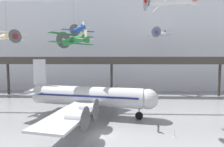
{
  "coord_description": "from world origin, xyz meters",
  "views": [
    {
      "loc": [
        1.96,
        -22.68,
        10.15
      ],
      "look_at": [
        0.82,
        8.46,
        7.69
      ],
      "focal_mm": 28.0,
      "sensor_mm": 36.0,
      "label": 1
    }
  ],
  "objects_px": {
    "suspended_plane_cream_biplane": "(7,36)",
    "suspended_plane_white_twin": "(161,34)",
    "info_sign_pedestal": "(158,129)",
    "suspended_plane_blue_trainer": "(79,29)",
    "stanchion_barrier": "(174,135)",
    "airliner_silver_main": "(87,96)",
    "suspended_plane_green_biplane": "(74,40)",
    "suspended_plane_silver_racer": "(170,1)"
  },
  "relations": [
    {
      "from": "suspended_plane_white_twin",
      "to": "suspended_plane_green_biplane",
      "type": "bearing_deg",
      "value": -12.91
    },
    {
      "from": "info_sign_pedestal",
      "to": "suspended_plane_white_twin",
      "type": "bearing_deg",
      "value": 66.99
    },
    {
      "from": "suspended_plane_white_twin",
      "to": "airliner_silver_main",
      "type": "bearing_deg",
      "value": -3.25
    },
    {
      "from": "suspended_plane_silver_racer",
      "to": "suspended_plane_white_twin",
      "type": "height_order",
      "value": "suspended_plane_silver_racer"
    },
    {
      "from": "suspended_plane_cream_biplane",
      "to": "suspended_plane_blue_trainer",
      "type": "relative_size",
      "value": 1.21
    },
    {
      "from": "suspended_plane_green_biplane",
      "to": "suspended_plane_white_twin",
      "type": "relative_size",
      "value": 1.51
    },
    {
      "from": "suspended_plane_white_twin",
      "to": "info_sign_pedestal",
      "type": "relative_size",
      "value": 5.78
    },
    {
      "from": "suspended_plane_blue_trainer",
      "to": "info_sign_pedestal",
      "type": "xyz_separation_m",
      "value": [
        16.47,
        -24.41,
        -18.1
      ]
    },
    {
      "from": "suspended_plane_blue_trainer",
      "to": "suspended_plane_silver_racer",
      "type": "bearing_deg",
      "value": -175.02
    },
    {
      "from": "airliner_silver_main",
      "to": "suspended_plane_cream_biplane",
      "type": "relative_size",
      "value": 2.88
    },
    {
      "from": "stanchion_barrier",
      "to": "airliner_silver_main",
      "type": "bearing_deg",
      "value": 147.28
    },
    {
      "from": "suspended_plane_green_biplane",
      "to": "suspended_plane_blue_trainer",
      "type": "xyz_separation_m",
      "value": [
        -2.13,
        14.02,
        4.57
      ]
    },
    {
      "from": "airliner_silver_main",
      "to": "stanchion_barrier",
      "type": "relative_size",
      "value": 27.24
    },
    {
      "from": "airliner_silver_main",
      "to": "suspended_plane_cream_biplane",
      "type": "height_order",
      "value": "suspended_plane_cream_biplane"
    },
    {
      "from": "suspended_plane_cream_biplane",
      "to": "suspended_plane_white_twin",
      "type": "relative_size",
      "value": 1.42
    },
    {
      "from": "stanchion_barrier",
      "to": "suspended_plane_cream_biplane",
      "type": "bearing_deg",
      "value": 160.36
    },
    {
      "from": "info_sign_pedestal",
      "to": "stanchion_barrier",
      "type": "bearing_deg",
      "value": -49.99
    },
    {
      "from": "suspended_plane_cream_biplane",
      "to": "stanchion_barrier",
      "type": "height_order",
      "value": "suspended_plane_cream_biplane"
    },
    {
      "from": "airliner_silver_main",
      "to": "suspended_plane_green_biplane",
      "type": "bearing_deg",
      "value": 141.14
    },
    {
      "from": "suspended_plane_silver_racer",
      "to": "stanchion_barrier",
      "type": "distance_m",
      "value": 18.08
    },
    {
      "from": "suspended_plane_silver_racer",
      "to": "stanchion_barrier",
      "type": "relative_size",
      "value": 8.38
    },
    {
      "from": "suspended_plane_white_twin",
      "to": "suspended_plane_blue_trainer",
      "type": "bearing_deg",
      "value": -44.47
    },
    {
      "from": "suspended_plane_blue_trainer",
      "to": "suspended_plane_white_twin",
      "type": "distance_m",
      "value": 23.3
    },
    {
      "from": "stanchion_barrier",
      "to": "info_sign_pedestal",
      "type": "distance_m",
      "value": 2.29
    },
    {
      "from": "airliner_silver_main",
      "to": "suspended_plane_silver_racer",
      "type": "distance_m",
      "value": 20.32
    },
    {
      "from": "suspended_plane_cream_biplane",
      "to": "suspended_plane_white_twin",
      "type": "distance_m",
      "value": 38.37
    },
    {
      "from": "stanchion_barrier",
      "to": "suspended_plane_green_biplane",
      "type": "bearing_deg",
      "value": 143.55
    },
    {
      "from": "suspended_plane_green_biplane",
      "to": "suspended_plane_white_twin",
      "type": "height_order",
      "value": "suspended_plane_white_twin"
    },
    {
      "from": "airliner_silver_main",
      "to": "stanchion_barrier",
      "type": "distance_m",
      "value": 15.88
    },
    {
      "from": "airliner_silver_main",
      "to": "stanchion_barrier",
      "type": "height_order",
      "value": "airliner_silver_main"
    },
    {
      "from": "airliner_silver_main",
      "to": "info_sign_pedestal",
      "type": "relative_size",
      "value": 23.65
    },
    {
      "from": "airliner_silver_main",
      "to": "suspended_plane_white_twin",
      "type": "height_order",
      "value": "suspended_plane_white_twin"
    },
    {
      "from": "suspended_plane_blue_trainer",
      "to": "info_sign_pedestal",
      "type": "height_order",
      "value": "suspended_plane_blue_trainer"
    },
    {
      "from": "suspended_plane_blue_trainer",
      "to": "info_sign_pedestal",
      "type": "bearing_deg",
      "value": -178.42
    },
    {
      "from": "suspended_plane_cream_biplane",
      "to": "stanchion_barrier",
      "type": "xyz_separation_m",
      "value": [
        28.37,
        -10.12,
        -14.29
      ]
    },
    {
      "from": "suspended_plane_cream_biplane",
      "to": "suspended_plane_silver_racer",
      "type": "relative_size",
      "value": 1.13
    },
    {
      "from": "suspended_plane_cream_biplane",
      "to": "info_sign_pedestal",
      "type": "height_order",
      "value": "suspended_plane_cream_biplane"
    },
    {
      "from": "info_sign_pedestal",
      "to": "airliner_silver_main",
      "type": "bearing_deg",
      "value": 139.04
    },
    {
      "from": "suspended_plane_silver_racer",
      "to": "stanchion_barrier",
      "type": "xyz_separation_m",
      "value": [
        0.32,
        -2.49,
        -17.91
      ]
    },
    {
      "from": "airliner_silver_main",
      "to": "suspended_plane_green_biplane",
      "type": "relative_size",
      "value": 2.71
    },
    {
      "from": "suspended_plane_green_biplane",
      "to": "suspended_plane_silver_racer",
      "type": "xyz_separation_m",
      "value": [
        15.76,
        -9.38,
        4.25
      ]
    },
    {
      "from": "suspended_plane_blue_trainer",
      "to": "stanchion_barrier",
      "type": "relative_size",
      "value": 7.84
    }
  ]
}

